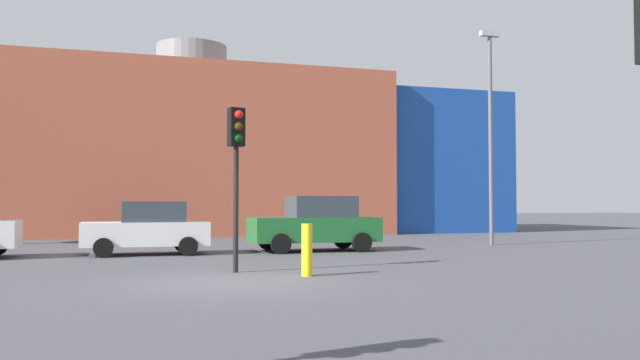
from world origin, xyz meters
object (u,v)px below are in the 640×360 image
(parked_car_2, at_px, (148,228))
(traffic_light_island, at_px, (237,151))
(street_lamp, at_px, (490,124))
(parked_car_3, at_px, (316,224))
(bollard_yellow_0, at_px, (307,250))

(parked_car_2, bearing_deg, traffic_light_island, 105.44)
(street_lamp, bearing_deg, traffic_light_island, -146.69)
(parked_car_3, relative_size, street_lamp, 0.51)
(parked_car_3, relative_size, traffic_light_island, 1.12)
(parked_car_3, xyz_separation_m, bollard_yellow_0, (-2.45, -7.43, -0.35))
(parked_car_2, distance_m, traffic_light_island, 6.75)
(bollard_yellow_0, bearing_deg, parked_car_2, 112.48)
(traffic_light_island, bearing_deg, parked_car_3, 134.25)
(parked_car_2, bearing_deg, parked_car_3, -180.00)
(street_lamp, bearing_deg, parked_car_3, -170.41)
(parked_car_2, xyz_separation_m, bollard_yellow_0, (3.07, -7.43, -0.26))
(bollard_yellow_0, height_order, street_lamp, street_lamp)
(street_lamp, bearing_deg, bollard_yellow_0, -139.09)
(parked_car_2, relative_size, street_lamp, 0.46)
(traffic_light_island, xyz_separation_m, street_lamp, (11.41, 7.50, 1.94))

